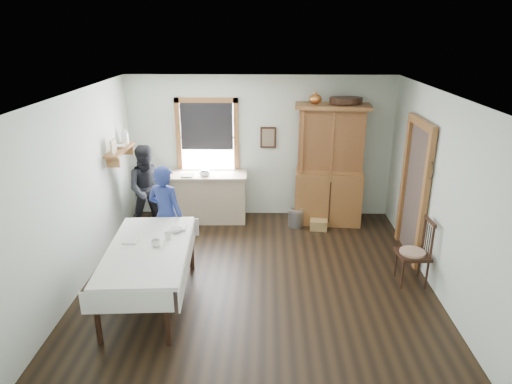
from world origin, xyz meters
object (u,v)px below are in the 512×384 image
Objects in this scene: figure_dark at (149,192)px; pail at (296,218)px; dining_table at (150,275)px; work_counter at (204,197)px; woman_blue at (166,219)px; wicker_basket at (319,225)px; china_hutch at (330,165)px; spindle_chair at (413,251)px.

pail is at bearing -11.78° from figure_dark.
work_counter is at bearing 82.78° from dining_table.
work_counter is 5.32× the size of pail.
work_counter is at bearing 171.49° from pail.
woman_blue is at bearing -145.93° from pail.
wicker_basket is at bearing -15.22° from figure_dark.
figure_dark is at bearing -167.13° from china_hutch.
figure_dark is (-3.25, -0.47, -0.38)m from china_hutch.
china_hutch is at bearing -8.75° from figure_dark.
dining_table is 3.48m from wicker_basket.
spindle_chair is 3.22× the size of wicker_basket.
figure_dark reaches higher than wicker_basket.
figure_dark reaches higher than spindle_chair.
pail is at bearing 50.47° from dining_table.
woman_blue is (-2.50, -1.27, 0.64)m from wicker_basket.
spindle_chair is (3.64, 0.58, 0.09)m from dining_table.
woman_blue is 1.00× the size of figure_dark.
figure_dark reaches higher than dining_table.
spindle_chair is 2.18m from wicker_basket.
figure_dark is (-4.20, 1.72, 0.24)m from spindle_chair.
pail reaches higher than wicker_basket.
wicker_basket is 0.21× the size of figure_dark.
spindle_chair is at bearing -57.88° from wicker_basket.
figure_dark is (-0.56, 1.18, 0.00)m from woman_blue.
work_counter is 2.22m from wicker_basket.
work_counter reaches higher than wicker_basket.
woman_blue is at bearing 167.83° from spindle_chair.
work_counter is at bearing 142.33° from spindle_chair.
pail is 0.21× the size of woman_blue.
figure_dark is (-0.55, 2.30, 0.33)m from dining_table.
spindle_chair reaches higher than wicker_basket.
spindle_chair is at bearing -61.93° from china_hutch.
dining_table is at bearing -136.33° from wicker_basket.
spindle_chair is at bearing -39.25° from figure_dark.
work_counter is at bearing -80.40° from woman_blue.
wicker_basket is (-1.14, 1.81, -0.41)m from spindle_chair.
woman_blue is at bearing -81.63° from figure_dark.
wicker_basket is at bearing -112.44° from china_hutch.
figure_dark is at bearing -153.03° from work_counter.
dining_table is at bearing -129.57° from china_hutch.
dining_table is at bearing 111.34° from woman_blue.
dining_table is at bearing -129.53° from pail.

